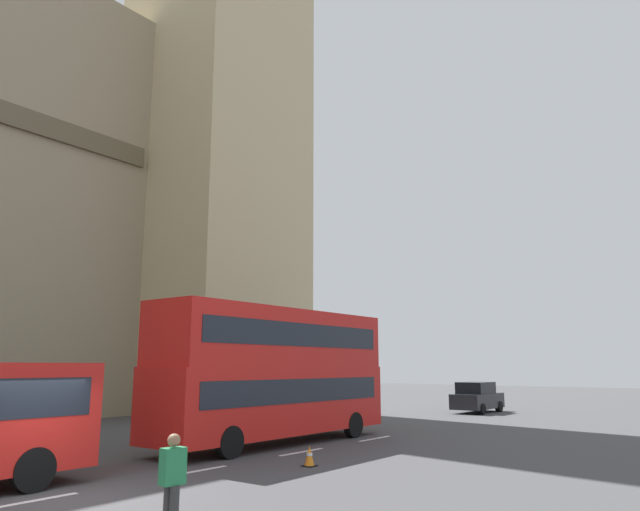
{
  "coord_description": "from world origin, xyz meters",
  "views": [
    {
      "loc": [
        -7.1,
        -12.84,
        2.82
      ],
      "look_at": [
        14.94,
        3.83,
        8.03
      ],
      "focal_mm": 33.04,
      "sensor_mm": 36.0,
      "label": 1
    }
  ],
  "objects_px": {
    "traffic_cone_middle": "(309,456)",
    "pedestrian_near_cones": "(172,481)",
    "sedan_lead": "(477,397)"
  },
  "relations": [
    {
      "from": "traffic_cone_middle",
      "to": "pedestrian_near_cones",
      "type": "bearing_deg",
      "value": -159.71
    },
    {
      "from": "sedan_lead",
      "to": "pedestrian_near_cones",
      "type": "distance_m",
      "value": 29.75
    },
    {
      "from": "sedan_lead",
      "to": "pedestrian_near_cones",
      "type": "bearing_deg",
      "value": -167.24
    },
    {
      "from": "traffic_cone_middle",
      "to": "sedan_lead",
      "type": "bearing_deg",
      "value": 10.21
    },
    {
      "from": "traffic_cone_middle",
      "to": "pedestrian_near_cones",
      "type": "distance_m",
      "value": 7.57
    },
    {
      "from": "sedan_lead",
      "to": "traffic_cone_middle",
      "type": "xyz_separation_m",
      "value": [
        -21.93,
        -3.95,
        -0.63
      ]
    },
    {
      "from": "sedan_lead",
      "to": "pedestrian_near_cones",
      "type": "relative_size",
      "value": 2.6
    },
    {
      "from": "sedan_lead",
      "to": "traffic_cone_middle",
      "type": "relative_size",
      "value": 7.59
    },
    {
      "from": "traffic_cone_middle",
      "to": "pedestrian_near_cones",
      "type": "relative_size",
      "value": 0.34
    },
    {
      "from": "sedan_lead",
      "to": "pedestrian_near_cones",
      "type": "xyz_separation_m",
      "value": [
        -29.01,
        -6.57,
        -0.0
      ]
    }
  ]
}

